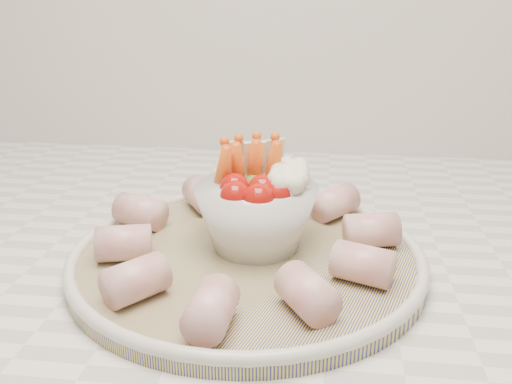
# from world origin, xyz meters

# --- Properties ---
(serving_platter) EXTENTS (0.42, 0.42, 0.02)m
(serving_platter) POSITION_xyz_m (-0.13, 1.35, 0.93)
(serving_platter) COLOR navy
(serving_platter) RESTS_ON kitchen_counter
(veggie_bowl) EXTENTS (0.12, 0.12, 0.10)m
(veggie_bowl) POSITION_xyz_m (-0.12, 1.37, 0.98)
(veggie_bowl) COLOR silver
(veggie_bowl) RESTS_ON serving_platter
(cured_meat_rolls) EXTENTS (0.30, 0.29, 0.03)m
(cured_meat_rolls) POSITION_xyz_m (-0.13, 1.36, 0.95)
(cured_meat_rolls) COLOR #C0585B
(cured_meat_rolls) RESTS_ON serving_platter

